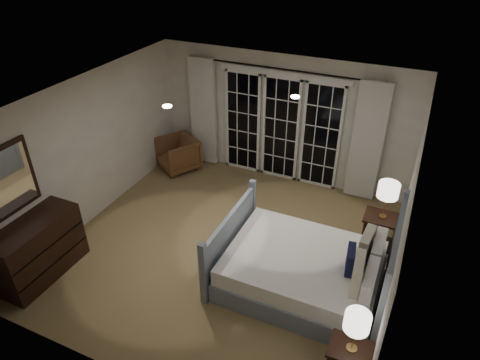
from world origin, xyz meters
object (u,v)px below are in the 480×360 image
at_px(bed, 307,270).
at_px(lamp_right, 388,191).
at_px(nightstand_right, 380,229).
at_px(dresser, 38,249).
at_px(lamp_left, 357,322).
at_px(armchair, 178,154).

height_order(bed, lamp_right, bed).
xyz_separation_m(nightstand_right, dresser, (-4.45, -2.53, 0.01)).
relative_size(nightstand_right, dresser, 0.53).
xyz_separation_m(lamp_left, lamp_right, (-0.05, 2.46, 0.13)).
relative_size(armchair, dresser, 0.58).
height_order(lamp_left, dresser, lamp_left).
xyz_separation_m(bed, nightstand_right, (0.80, 1.20, 0.12)).
bearing_deg(dresser, nightstand_right, 29.65).
bearing_deg(armchair, lamp_left, -6.18).
height_order(nightstand_right, lamp_right, lamp_right).
height_order(bed, armchair, bed).
bearing_deg(nightstand_right, bed, -123.71).
distance_m(nightstand_right, lamp_right, 0.71).
relative_size(nightstand_right, armchair, 0.91).
distance_m(bed, dresser, 3.88).
bearing_deg(armchair, bed, 0.10).
bearing_deg(bed, armchair, 147.57).
height_order(bed, lamp_left, bed).
distance_m(nightstand_right, lamp_left, 2.53).
relative_size(nightstand_right, lamp_left, 1.30).
relative_size(bed, lamp_left, 4.34).
bearing_deg(bed, lamp_right, 56.29).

